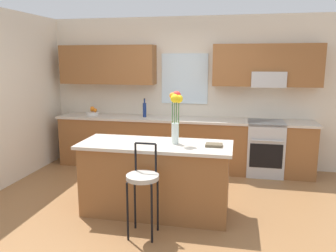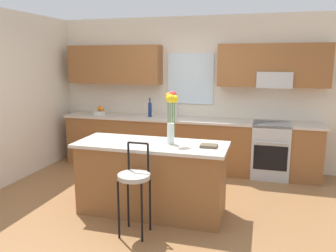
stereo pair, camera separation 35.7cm
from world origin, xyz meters
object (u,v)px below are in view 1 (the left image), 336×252
(oven_range, at_px, (265,148))
(kitchen_island, at_px, (156,178))
(flower_vase, at_px, (176,111))
(bar_stool_near, at_px, (143,181))
(fruit_bowl_oranges, at_px, (93,112))
(bottle_olive_oil, at_px, (145,109))
(cookbook, at_px, (214,145))

(oven_range, bearing_deg, kitchen_island, -128.49)
(kitchen_island, bearing_deg, flower_vase, 8.34)
(bar_stool_near, xyz_separation_m, fruit_bowl_oranges, (-1.67, 2.46, 0.33))
(flower_vase, bearing_deg, bottle_olive_oil, 116.32)
(bar_stool_near, xyz_separation_m, cookbook, (0.73, 0.58, 0.30))
(oven_range, relative_size, kitchen_island, 0.48)
(bar_stool_near, xyz_separation_m, bottle_olive_oil, (-0.66, 2.46, 0.42))
(kitchen_island, distance_m, cookbook, 0.87)
(kitchen_island, relative_size, flower_vase, 2.93)
(bottle_olive_oil, bearing_deg, cookbook, -53.63)
(bar_stool_near, bearing_deg, cookbook, 38.60)
(bar_stool_near, bearing_deg, kitchen_island, 90.00)
(cookbook, bearing_deg, fruit_bowl_oranges, 141.81)
(cookbook, relative_size, fruit_bowl_oranges, 0.83)
(flower_vase, xyz_separation_m, bottle_olive_oil, (-0.91, 1.84, -0.28))
(bar_stool_near, distance_m, bottle_olive_oil, 2.58)
(flower_vase, bearing_deg, kitchen_island, -171.66)
(kitchen_island, bearing_deg, oven_range, 51.51)
(oven_range, bearing_deg, cookbook, -111.89)
(kitchen_island, height_order, bar_stool_near, bar_stool_near)
(kitchen_island, height_order, bottle_olive_oil, bottle_olive_oil)
(kitchen_island, distance_m, fruit_bowl_oranges, 2.56)
(kitchen_island, height_order, flower_vase, flower_vase)
(oven_range, xyz_separation_m, fruit_bowl_oranges, (-3.14, 0.03, 0.51))
(bar_stool_near, relative_size, bottle_olive_oil, 3.07)
(flower_vase, bearing_deg, oven_range, 56.04)
(kitchen_island, height_order, fruit_bowl_oranges, fruit_bowl_oranges)
(oven_range, relative_size, cookbook, 4.60)
(fruit_bowl_oranges, bearing_deg, kitchen_island, -48.37)
(cookbook, bearing_deg, flower_vase, 174.93)
(oven_range, xyz_separation_m, bottle_olive_oil, (-2.13, 0.02, 0.60))
(oven_range, xyz_separation_m, bar_stool_near, (-1.47, -2.44, 0.18))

